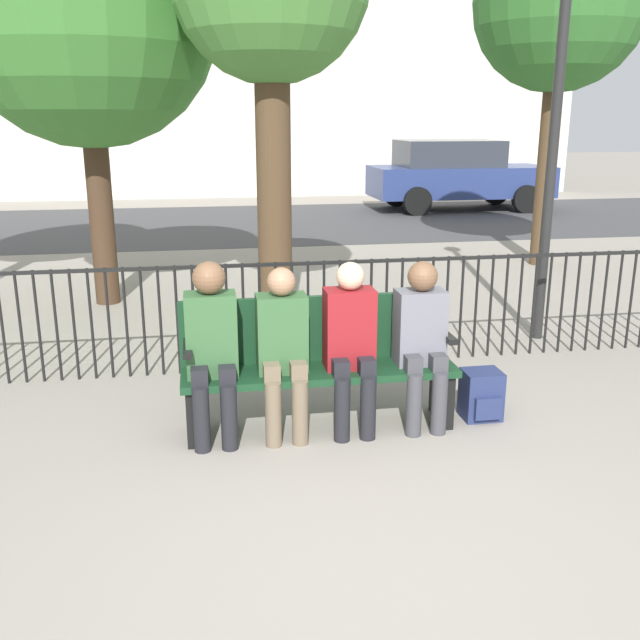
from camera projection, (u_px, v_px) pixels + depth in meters
name	position (u px, v px, depth m)	size (l,w,h in m)	color
ground_plane	(377.00, 567.00, 3.50)	(80.00, 80.00, 0.00)	gray
park_bench	(318.00, 358.00, 5.01)	(1.91, 0.45, 0.92)	#14381E
seated_person_0	(212.00, 343.00, 4.71)	(0.34, 0.39, 1.23)	black
seated_person_1	(283.00, 344.00, 4.80)	(0.34, 0.39, 1.18)	brown
seated_person_2	(351.00, 339.00, 4.87)	(0.34, 0.39, 1.20)	black
seated_person_3	(422.00, 336.00, 4.95)	(0.34, 0.39, 1.19)	#3D3D42
backpack	(481.00, 395.00, 5.19)	(0.27, 0.27, 0.36)	navy
fence_railing	(293.00, 306.00, 6.16)	(9.01, 0.03, 0.95)	black
tree_0	(560.00, 5.00, 9.76)	(2.38, 2.38, 4.84)	#4C3823
tree_1	(84.00, 13.00, 7.63)	(2.88, 2.88, 4.67)	#422D1E
lamp_post	(562.00, 50.00, 6.42)	(0.28, 0.28, 4.18)	black
street_surface	(236.00, 223.00, 14.88)	(24.00, 6.00, 0.01)	#3D3D3F
parked_car_0	(456.00, 174.00, 16.85)	(4.20, 1.94, 1.62)	navy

